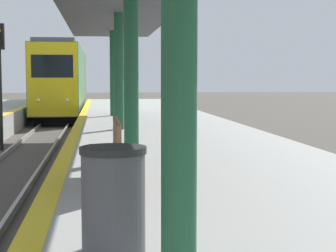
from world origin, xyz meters
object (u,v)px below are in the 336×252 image
Objects in this scene: signal_far at (0,62)px; bench at (108,150)px; train at (63,81)px; trash_bin at (113,199)px.

bench is (3.55, -12.22, -1.60)m from signal_far.
train reaches higher than signal_far.
train is at bearing 86.40° from signal_far.
train reaches higher than trash_bin.
bench is (0.01, 3.16, 0.03)m from trash_bin.
trash_bin is (2.43, -32.88, -0.89)m from train.
signal_far reaches higher than bench.
trash_bin reaches higher than bench.
signal_far is 2.31× the size of bench.
train is at bearing 94.23° from trash_bin.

